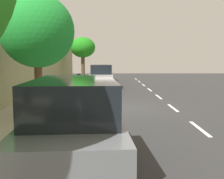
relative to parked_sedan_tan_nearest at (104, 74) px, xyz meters
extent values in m
plane|color=#303030|center=(-1.21, 17.85, -0.75)|extent=(70.58, 70.58, 0.00)
cube|color=#ADA38D|center=(2.63, 17.85, -0.68)|extent=(3.17, 44.11, 0.15)
cube|color=gray|center=(0.97, 17.85, -0.68)|extent=(0.16, 44.11, 0.15)
cube|color=white|center=(-3.85, -3.11, -0.75)|extent=(0.14, 2.20, 0.01)
cube|color=white|center=(-3.85, 1.09, -0.75)|extent=(0.14, 2.20, 0.01)
cube|color=white|center=(-3.85, 5.29, -0.75)|extent=(0.14, 2.20, 0.01)
cube|color=white|center=(-3.85, 9.49, -0.75)|extent=(0.14, 2.20, 0.01)
cube|color=white|center=(-3.85, 13.69, -0.75)|extent=(0.14, 2.20, 0.01)
cube|color=white|center=(-3.85, 17.89, -0.75)|extent=(0.14, 2.20, 0.01)
cube|color=white|center=(-3.85, 22.09, -0.75)|extent=(0.14, 2.20, 0.01)
cube|color=white|center=(-0.50, 17.85, -0.75)|extent=(0.12, 44.11, 0.01)
cube|color=gray|center=(4.46, 17.85, 1.56)|extent=(0.50, 44.11, 4.63)
cube|color=tan|center=(0.00, 0.00, -0.15)|extent=(1.77, 4.40, 0.64)
cube|color=black|center=(0.00, 0.00, 0.47)|extent=(1.55, 2.10, 0.60)
cylinder|color=black|center=(0.81, 1.36, -0.42)|extent=(0.22, 0.66, 0.66)
cylinder|color=black|center=(-0.81, 1.37, -0.42)|extent=(0.22, 0.66, 0.66)
cylinder|color=black|center=(0.81, -1.37, -0.42)|extent=(0.22, 0.66, 0.66)
cylinder|color=black|center=(-0.81, -1.36, -0.42)|extent=(0.22, 0.66, 0.66)
cube|color=#B7BABF|center=(0.00, 8.30, 0.03)|extent=(1.96, 4.72, 0.90)
cube|color=black|center=(0.00, 8.30, 0.86)|extent=(1.71, 3.12, 0.76)
cylinder|color=black|center=(0.89, 9.75, -0.37)|extent=(0.23, 0.76, 0.76)
cylinder|color=black|center=(-0.85, 9.77, -0.37)|extent=(0.23, 0.76, 0.76)
cylinder|color=black|center=(0.86, 6.84, -0.37)|extent=(0.23, 0.76, 0.76)
cylinder|color=black|center=(-0.89, 6.86, -0.37)|extent=(0.23, 0.76, 0.76)
cube|color=slate|center=(0.02, 25.77, 0.03)|extent=(2.22, 4.82, 0.90)
cube|color=black|center=(0.02, 25.77, 0.86)|extent=(1.88, 3.21, 0.76)
cylinder|color=black|center=(0.99, 24.38, -0.37)|extent=(0.27, 0.77, 0.76)
cylinder|color=black|center=(-0.76, 24.26, -0.37)|extent=(0.27, 0.77, 0.76)
torus|color=black|center=(-0.01, 19.34, -0.39)|extent=(0.71, 0.23, 0.72)
torus|color=black|center=(1.00, 19.61, -0.39)|extent=(0.71, 0.23, 0.72)
cylinder|color=#A51414|center=(0.37, 19.44, -0.30)|extent=(0.63, 0.20, 0.53)
cylinder|color=#A51414|center=(0.72, 19.54, -0.31)|extent=(0.14, 0.07, 0.50)
cylinder|color=#A51414|center=(0.42, 19.46, -0.05)|extent=(0.71, 0.22, 0.05)
cylinder|color=#A51414|center=(0.83, 19.57, -0.47)|extent=(0.35, 0.13, 0.20)
cylinder|color=#A51414|center=(0.88, 19.58, -0.23)|extent=(0.26, 0.10, 0.35)
cylinder|color=#A51414|center=(0.03, 19.35, -0.22)|extent=(0.12, 0.06, 0.35)
cube|color=black|center=(0.77, 19.55, -0.02)|extent=(0.26, 0.16, 0.05)
cylinder|color=black|center=(0.07, 19.36, 0.01)|extent=(0.15, 0.45, 0.03)
cylinder|color=#C6B284|center=(0.66, 19.12, -0.32)|extent=(0.15, 0.15, 0.87)
cylinder|color=#C6B284|center=(0.73, 18.93, -0.32)|extent=(0.15, 0.15, 0.87)
cube|color=white|center=(0.70, 19.03, 0.42)|extent=(0.34, 0.43, 0.61)
cylinder|color=white|center=(0.61, 19.27, 0.39)|extent=(0.10, 0.10, 0.58)
cylinder|color=white|center=(0.78, 18.78, 0.39)|extent=(0.10, 0.10, 0.58)
sphere|color=tan|center=(0.70, 19.03, 0.85)|extent=(0.24, 0.24, 0.24)
sphere|color=navy|center=(0.70, 19.03, 0.89)|extent=(0.27, 0.27, 0.27)
cube|color=black|center=(0.89, 19.09, 0.44)|extent=(0.27, 0.34, 0.44)
cylinder|color=brown|center=(2.13, 2.94, 0.80)|extent=(0.38, 0.38, 2.81)
ellipsoid|color=#1F8719|center=(2.13, 2.94, 2.91)|extent=(2.54, 2.54, 2.08)
cylinder|color=brown|center=(2.13, 20.56, 0.68)|extent=(0.31, 0.31, 2.56)
ellipsoid|color=#1F8F30|center=(2.13, 20.56, 2.76)|extent=(2.90, 2.90, 2.86)
cylinder|color=red|center=(1.40, 19.37, -0.25)|extent=(0.22, 0.22, 0.70)
sphere|color=red|center=(1.40, 19.37, 0.14)|extent=(0.20, 0.20, 0.20)
camera|label=1|loc=(-0.75, 31.55, 1.64)|focal=44.46mm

